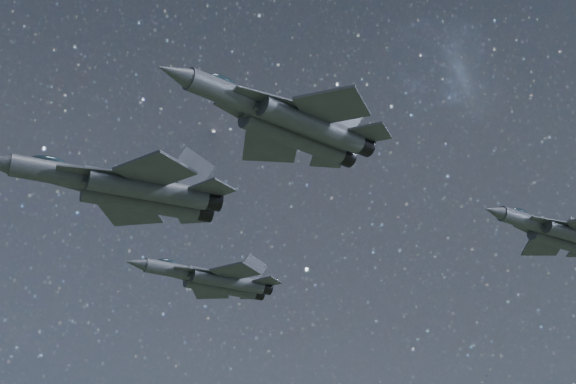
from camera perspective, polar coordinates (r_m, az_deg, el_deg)
name	(u,v)px	position (r m, az deg, el deg)	size (l,w,h in m)	color
jet_lead	(125,188)	(77.44, -9.61, 0.23)	(20.13, 14.18, 5.09)	#30333C
jet_left	(213,279)	(99.35, -4.49, -5.18)	(16.49, 11.41, 4.14)	#30333C
jet_right	(287,121)	(68.02, -0.09, 4.25)	(18.21, 12.15, 4.62)	#30333C
jet_slot	(559,233)	(89.34, 15.75, -2.35)	(15.35, 10.46, 3.86)	#30333C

